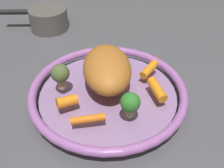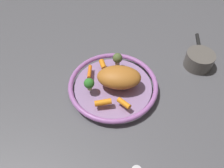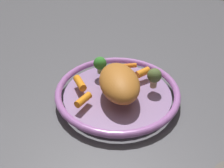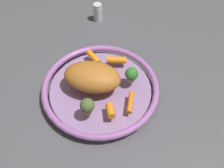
{
  "view_description": "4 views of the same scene",
  "coord_description": "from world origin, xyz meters",
  "px_view_note": "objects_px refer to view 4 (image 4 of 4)",
  "views": [
    {
      "loc": [
        -0.43,
        -0.21,
        0.45
      ],
      "look_at": [
        -0.03,
        -0.02,
        0.08
      ],
      "focal_mm": 45.07,
      "sensor_mm": 36.0,
      "label": 1
    },
    {
      "loc": [
        0.31,
        -0.47,
        0.71
      ],
      "look_at": [
        0.01,
        -0.02,
        0.06
      ],
      "focal_mm": 35.57,
      "sensor_mm": 36.0,
      "label": 2
    },
    {
      "loc": [
        0.58,
        0.19,
        0.5
      ],
      "look_at": [
        0.01,
        -0.02,
        0.05
      ],
      "focal_mm": 43.01,
      "sensor_mm": 36.0,
      "label": 3
    },
    {
      "loc": [
        -0.38,
        0.38,
        0.73
      ],
      "look_at": [
        -0.03,
        -0.02,
        0.05
      ],
      "focal_mm": 46.99,
      "sensor_mm": 36.0,
      "label": 4
    }
  ],
  "objects_px": {
    "broccoli_floret_mid": "(132,74)",
    "broccoli_floret_small": "(87,106)",
    "baby_carrot_center": "(116,60)",
    "baby_carrot_right": "(130,102)",
    "baby_carrot_back": "(93,57)",
    "serving_bowl": "(100,89)",
    "baby_carrot_near_rim": "(110,111)",
    "roast_chicken_piece": "(92,77)",
    "salt_shaker": "(98,12)"
  },
  "relations": [
    {
      "from": "serving_bowl",
      "to": "salt_shaker",
      "type": "height_order",
      "value": "salt_shaker"
    },
    {
      "from": "roast_chicken_piece",
      "to": "broccoli_floret_small",
      "type": "height_order",
      "value": "roast_chicken_piece"
    },
    {
      "from": "baby_carrot_near_rim",
      "to": "broccoli_floret_small",
      "type": "distance_m",
      "value": 0.07
    },
    {
      "from": "broccoli_floret_mid",
      "to": "broccoli_floret_small",
      "type": "bearing_deg",
      "value": 84.22
    },
    {
      "from": "serving_bowl",
      "to": "broccoli_floret_small",
      "type": "height_order",
      "value": "broccoli_floret_small"
    },
    {
      "from": "baby_carrot_center",
      "to": "salt_shaker",
      "type": "bearing_deg",
      "value": -33.94
    },
    {
      "from": "broccoli_floret_mid",
      "to": "salt_shaker",
      "type": "relative_size",
      "value": 0.75
    },
    {
      "from": "broccoli_floret_mid",
      "to": "salt_shaker",
      "type": "xyz_separation_m",
      "value": [
        0.31,
        -0.18,
        -0.04
      ]
    },
    {
      "from": "salt_shaker",
      "to": "baby_carrot_back",
      "type": "bearing_deg",
      "value": 130.01
    },
    {
      "from": "baby_carrot_right",
      "to": "baby_carrot_near_rim",
      "type": "relative_size",
      "value": 1.61
    },
    {
      "from": "serving_bowl",
      "to": "salt_shaker",
      "type": "bearing_deg",
      "value": -45.64
    },
    {
      "from": "baby_carrot_back",
      "to": "broccoli_floret_small",
      "type": "xyz_separation_m",
      "value": [
        -0.13,
        0.16,
        0.03
      ]
    },
    {
      "from": "baby_carrot_near_rim",
      "to": "baby_carrot_back",
      "type": "xyz_separation_m",
      "value": [
        0.18,
        -0.12,
        -0.0
      ]
    },
    {
      "from": "baby_carrot_near_rim",
      "to": "broccoli_floret_mid",
      "type": "relative_size",
      "value": 0.79
    },
    {
      "from": "baby_carrot_center",
      "to": "broccoli_floret_mid",
      "type": "height_order",
      "value": "broccoli_floret_mid"
    },
    {
      "from": "baby_carrot_near_rim",
      "to": "serving_bowl",
      "type": "bearing_deg",
      "value": -31.02
    },
    {
      "from": "serving_bowl",
      "to": "baby_carrot_right",
      "type": "xyz_separation_m",
      "value": [
        -0.11,
        -0.01,
        0.03
      ]
    },
    {
      "from": "roast_chicken_piece",
      "to": "broccoli_floret_small",
      "type": "xyz_separation_m",
      "value": [
        -0.06,
        0.08,
        -0.0
      ]
    },
    {
      "from": "baby_carrot_right",
      "to": "broccoli_floret_mid",
      "type": "relative_size",
      "value": 1.27
    },
    {
      "from": "serving_bowl",
      "to": "broccoli_floret_small",
      "type": "bearing_deg",
      "value": 113.48
    },
    {
      "from": "broccoli_floret_small",
      "to": "roast_chicken_piece",
      "type": "bearing_deg",
      "value": -53.84
    },
    {
      "from": "serving_bowl",
      "to": "baby_carrot_near_rim",
      "type": "height_order",
      "value": "baby_carrot_near_rim"
    },
    {
      "from": "baby_carrot_right",
      "to": "salt_shaker",
      "type": "height_order",
      "value": "salt_shaker"
    },
    {
      "from": "baby_carrot_center",
      "to": "broccoli_floret_small",
      "type": "distance_m",
      "value": 0.21
    },
    {
      "from": "baby_carrot_center",
      "to": "broccoli_floret_mid",
      "type": "distance_m",
      "value": 0.09
    },
    {
      "from": "serving_bowl",
      "to": "baby_carrot_near_rim",
      "type": "bearing_deg",
      "value": 148.98
    },
    {
      "from": "baby_carrot_near_rim",
      "to": "broccoli_floret_mid",
      "type": "height_order",
      "value": "broccoli_floret_mid"
    },
    {
      "from": "broccoli_floret_small",
      "to": "baby_carrot_back",
      "type": "bearing_deg",
      "value": -50.58
    },
    {
      "from": "baby_carrot_right",
      "to": "baby_carrot_back",
      "type": "xyz_separation_m",
      "value": [
        0.2,
        -0.06,
        0.0
      ]
    },
    {
      "from": "roast_chicken_piece",
      "to": "baby_carrot_center",
      "type": "xyz_separation_m",
      "value": [
        0.01,
        -0.12,
        -0.03
      ]
    },
    {
      "from": "baby_carrot_back",
      "to": "salt_shaker",
      "type": "bearing_deg",
      "value": -49.99
    },
    {
      "from": "baby_carrot_center",
      "to": "baby_carrot_near_rim",
      "type": "height_order",
      "value": "same"
    },
    {
      "from": "baby_carrot_back",
      "to": "broccoli_floret_mid",
      "type": "distance_m",
      "value": 0.15
    },
    {
      "from": "broccoli_floret_mid",
      "to": "roast_chicken_piece",
      "type": "bearing_deg",
      "value": 48.03
    },
    {
      "from": "salt_shaker",
      "to": "serving_bowl",
      "type": "bearing_deg",
      "value": 134.36
    },
    {
      "from": "baby_carrot_center",
      "to": "baby_carrot_right",
      "type": "bearing_deg",
      "value": 144.69
    },
    {
      "from": "serving_bowl",
      "to": "broccoli_floret_mid",
      "type": "height_order",
      "value": "broccoli_floret_mid"
    },
    {
      "from": "roast_chicken_piece",
      "to": "baby_carrot_near_rim",
      "type": "relative_size",
      "value": 4.0
    },
    {
      "from": "broccoli_floret_mid",
      "to": "broccoli_floret_small",
      "type": "distance_m",
      "value": 0.17
    },
    {
      "from": "serving_bowl",
      "to": "salt_shaker",
      "type": "xyz_separation_m",
      "value": [
        0.25,
        -0.25,
        0.01
      ]
    },
    {
      "from": "baby_carrot_right",
      "to": "baby_carrot_center",
      "type": "bearing_deg",
      "value": -35.31
    },
    {
      "from": "baby_carrot_center",
      "to": "broccoli_floret_mid",
      "type": "relative_size",
      "value": 1.15
    },
    {
      "from": "roast_chicken_piece",
      "to": "salt_shaker",
      "type": "bearing_deg",
      "value": -49.21
    },
    {
      "from": "serving_bowl",
      "to": "baby_carrot_right",
      "type": "distance_m",
      "value": 0.11
    },
    {
      "from": "baby_carrot_right",
      "to": "broccoli_floret_mid",
      "type": "bearing_deg",
      "value": -52.51
    },
    {
      "from": "serving_bowl",
      "to": "roast_chicken_piece",
      "type": "distance_m",
      "value": 0.06
    },
    {
      "from": "baby_carrot_right",
      "to": "baby_carrot_near_rim",
      "type": "distance_m",
      "value": 0.07
    },
    {
      "from": "roast_chicken_piece",
      "to": "baby_carrot_back",
      "type": "distance_m",
      "value": 0.11
    },
    {
      "from": "salt_shaker",
      "to": "broccoli_floret_small",
      "type": "bearing_deg",
      "value": 129.74
    },
    {
      "from": "serving_bowl",
      "to": "baby_carrot_right",
      "type": "height_order",
      "value": "baby_carrot_right"
    }
  ]
}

